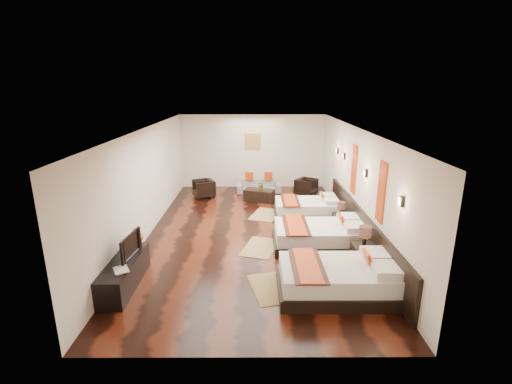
{
  "coord_description": "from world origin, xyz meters",
  "views": [
    {
      "loc": [
        0.08,
        -9.25,
        3.84
      ],
      "look_at": [
        0.11,
        0.19,
        1.1
      ],
      "focal_mm": 25.76,
      "sensor_mm": 36.0,
      "label": 1
    }
  ],
  "objects_px": {
    "tv": "(127,246)",
    "coffee_table": "(259,195)",
    "sofa": "(259,186)",
    "bed_far": "(308,208)",
    "table_plant": "(261,185)",
    "book": "(114,272)",
    "figurine": "(135,236)",
    "bed_mid": "(320,235)",
    "armchair_left": "(204,189)",
    "nightstand_a": "(363,253)",
    "nightstand_b": "(341,220)",
    "armchair_right": "(306,187)",
    "bed_near": "(339,278)",
    "tv_console": "(124,273)"
  },
  "relations": [
    {
      "from": "nightstand_b",
      "to": "armchair_right",
      "type": "height_order",
      "value": "nightstand_b"
    },
    {
      "from": "bed_far",
      "to": "armchair_left",
      "type": "bearing_deg",
      "value": 150.29
    },
    {
      "from": "nightstand_b",
      "to": "tv_console",
      "type": "distance_m",
      "value": 5.76
    },
    {
      "from": "bed_mid",
      "to": "coffee_table",
      "type": "height_order",
      "value": "bed_mid"
    },
    {
      "from": "bed_near",
      "to": "bed_far",
      "type": "relative_size",
      "value": 1.16
    },
    {
      "from": "nightstand_b",
      "to": "tv",
      "type": "relative_size",
      "value": 0.93
    },
    {
      "from": "bed_far",
      "to": "nightstand_b",
      "type": "xyz_separation_m",
      "value": [
        0.75,
        -1.13,
        0.03
      ]
    },
    {
      "from": "nightstand_b",
      "to": "armchair_left",
      "type": "height_order",
      "value": "nightstand_b"
    },
    {
      "from": "nightstand_a",
      "to": "armchair_right",
      "type": "height_order",
      "value": "nightstand_a"
    },
    {
      "from": "figurine",
      "to": "armchair_left",
      "type": "xyz_separation_m",
      "value": [
        0.77,
        5.23,
        -0.4
      ]
    },
    {
      "from": "bed_mid",
      "to": "figurine",
      "type": "relative_size",
      "value": 6.55
    },
    {
      "from": "bed_mid",
      "to": "coffee_table",
      "type": "xyz_separation_m",
      "value": [
        -1.46,
        3.77,
        -0.09
      ]
    },
    {
      "from": "armchair_left",
      "to": "nightstand_a",
      "type": "bearing_deg",
      "value": 15.03
    },
    {
      "from": "bed_mid",
      "to": "armchair_right",
      "type": "height_order",
      "value": "bed_mid"
    },
    {
      "from": "armchair_left",
      "to": "armchair_right",
      "type": "relative_size",
      "value": 1.03
    },
    {
      "from": "bed_mid",
      "to": "armchair_left",
      "type": "height_order",
      "value": "bed_mid"
    },
    {
      "from": "book",
      "to": "nightstand_a",
      "type": "bearing_deg",
      "value": 14.03
    },
    {
      "from": "table_plant",
      "to": "book",
      "type": "bearing_deg",
      "value": -114.74
    },
    {
      "from": "sofa",
      "to": "coffee_table",
      "type": "relative_size",
      "value": 1.64
    },
    {
      "from": "nightstand_b",
      "to": "armchair_right",
      "type": "xyz_separation_m",
      "value": [
        -0.49,
        3.34,
        0.03
      ]
    },
    {
      "from": "bed_near",
      "to": "armchair_right",
      "type": "relative_size",
      "value": 3.33
    },
    {
      "from": "tv_console",
      "to": "armchair_right",
      "type": "bearing_deg",
      "value": 54.68
    },
    {
      "from": "bed_mid",
      "to": "nightstand_a",
      "type": "bearing_deg",
      "value": -55.39
    },
    {
      "from": "bed_far",
      "to": "armchair_right",
      "type": "bearing_deg",
      "value": 83.36
    },
    {
      "from": "nightstand_a",
      "to": "nightstand_b",
      "type": "height_order",
      "value": "nightstand_a"
    },
    {
      "from": "tv",
      "to": "coffee_table",
      "type": "bearing_deg",
      "value": -20.24
    },
    {
      "from": "tv_console",
      "to": "book",
      "type": "bearing_deg",
      "value": -90.0
    },
    {
      "from": "tv",
      "to": "coffee_table",
      "type": "relative_size",
      "value": 0.87
    },
    {
      "from": "sofa",
      "to": "bed_far",
      "type": "bearing_deg",
      "value": -64.37
    },
    {
      "from": "bed_mid",
      "to": "coffee_table",
      "type": "distance_m",
      "value": 4.04
    },
    {
      "from": "tv",
      "to": "coffee_table",
      "type": "distance_m",
      "value": 6.12
    },
    {
      "from": "nightstand_b",
      "to": "coffee_table",
      "type": "relative_size",
      "value": 0.81
    },
    {
      "from": "figurine",
      "to": "coffee_table",
      "type": "height_order",
      "value": "figurine"
    },
    {
      "from": "bed_near",
      "to": "tv",
      "type": "distance_m",
      "value": 4.2
    },
    {
      "from": "bed_mid",
      "to": "table_plant",
      "type": "bearing_deg",
      "value": 110.09
    },
    {
      "from": "bed_mid",
      "to": "sofa",
      "type": "distance_m",
      "value": 5.04
    },
    {
      "from": "book",
      "to": "figurine",
      "type": "xyz_separation_m",
      "value": [
        0.0,
        1.27,
        0.16
      ]
    },
    {
      "from": "bed_mid",
      "to": "tv_console",
      "type": "distance_m",
      "value": 4.59
    },
    {
      "from": "nightstand_a",
      "to": "armchair_right",
      "type": "relative_size",
      "value": 1.4
    },
    {
      "from": "tv",
      "to": "figurine",
      "type": "relative_size",
      "value": 2.52
    },
    {
      "from": "bed_near",
      "to": "nightstand_a",
      "type": "xyz_separation_m",
      "value": [
        0.75,
        1.02,
        0.04
      ]
    },
    {
      "from": "bed_mid",
      "to": "tv",
      "type": "xyz_separation_m",
      "value": [
        -4.15,
        -1.69,
        0.51
      ]
    },
    {
      "from": "sofa",
      "to": "table_plant",
      "type": "distance_m",
      "value": 1.08
    },
    {
      "from": "bed_near",
      "to": "coffee_table",
      "type": "height_order",
      "value": "bed_near"
    },
    {
      "from": "nightstand_a",
      "to": "book",
      "type": "distance_m",
      "value": 5.1
    },
    {
      "from": "bed_mid",
      "to": "coffee_table",
      "type": "relative_size",
      "value": 2.25
    },
    {
      "from": "tv",
      "to": "table_plant",
      "type": "bearing_deg",
      "value": -20.8
    },
    {
      "from": "figurine",
      "to": "coffee_table",
      "type": "relative_size",
      "value": 0.34
    },
    {
      "from": "bed_near",
      "to": "nightstand_a",
      "type": "distance_m",
      "value": 1.27
    },
    {
      "from": "armchair_right",
      "to": "coffee_table",
      "type": "relative_size",
      "value": 0.69
    }
  ]
}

